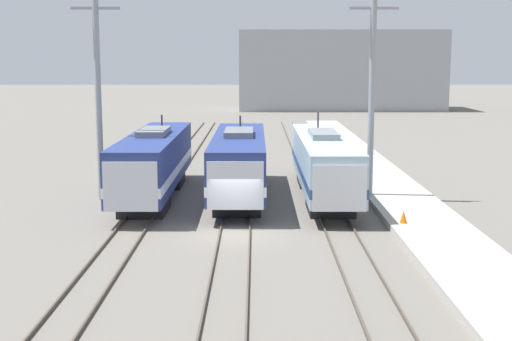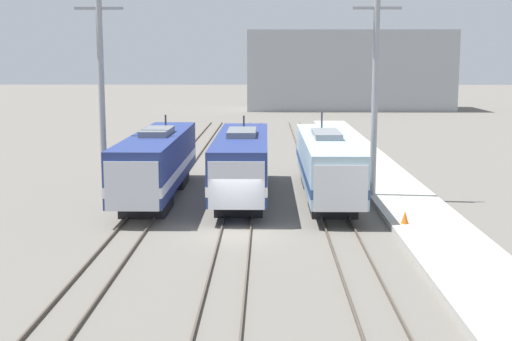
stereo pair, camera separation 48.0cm
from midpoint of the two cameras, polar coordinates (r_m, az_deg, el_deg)
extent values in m
plane|color=#666059|center=(34.25, -1.99, -5.16)|extent=(400.00, 400.00, 0.00)
cube|color=#4C4238|center=(34.93, -11.60, -4.94)|extent=(0.07, 120.00, 0.15)
cube|color=#4C4238|center=(34.67, -9.27, -4.97)|extent=(0.07, 120.00, 0.15)
cube|color=#4C4238|center=(34.27, -3.19, -5.04)|extent=(0.07, 120.00, 0.15)
cube|color=#4C4238|center=(34.21, -0.78, -5.04)|extent=(0.07, 120.00, 0.15)
cube|color=#4C4238|center=(34.35, 5.36, -5.03)|extent=(0.07, 120.00, 0.15)
cube|color=#4C4238|center=(34.51, 7.74, -5.00)|extent=(0.07, 120.00, 0.15)
cube|color=black|center=(39.60, -9.12, -2.64)|extent=(2.47, 3.68, 0.95)
cube|color=black|center=(47.73, -7.52, -0.63)|extent=(2.47, 3.68, 0.95)
cube|color=navy|center=(43.35, -8.30, 0.96)|extent=(2.90, 16.72, 2.90)
cube|color=silver|center=(43.43, -8.28, 0.20)|extent=(2.94, 16.76, 0.52)
cube|color=silver|center=(36.34, -9.94, -0.96)|extent=(2.67, 2.49, 2.46)
cube|color=black|center=(35.12, -10.30, -0.41)|extent=(2.27, 0.08, 0.69)
cube|color=slate|center=(43.16, -8.35, 3.09)|extent=(1.60, 4.18, 0.35)
cylinder|color=#38383D|center=(46.76, -7.70, 3.89)|extent=(0.12, 0.12, 0.90)
cube|color=black|center=(39.39, -1.70, -2.59)|extent=(2.60, 3.54, 0.95)
cube|color=black|center=(47.29, -1.39, -0.64)|extent=(2.60, 3.54, 0.95)
cube|color=navy|center=(43.03, -1.55, 0.95)|extent=(3.05, 16.08, 2.83)
cube|color=silver|center=(43.11, -1.54, 0.20)|extent=(3.09, 16.12, 0.51)
cube|color=silver|center=(36.17, -1.87, -0.92)|extent=(2.81, 2.33, 2.41)
cube|color=black|center=(35.01, -1.93, -0.37)|extent=(2.39, 0.08, 0.67)
cube|color=slate|center=(42.84, -1.55, 3.06)|extent=(1.68, 4.02, 0.35)
cylinder|color=#38383D|center=(46.33, -1.43, 3.85)|extent=(0.12, 0.12, 0.91)
cube|color=#232326|center=(39.44, 5.72, -2.61)|extent=(2.44, 3.83, 0.95)
cube|color=#232326|center=(47.97, 4.72, -0.53)|extent=(2.44, 3.83, 0.95)
cube|color=#9EBCCC|center=(43.40, 5.20, 0.91)|extent=(2.87, 17.40, 2.71)
cube|color=navy|center=(43.48, 5.19, 0.20)|extent=(2.91, 17.44, 0.49)
cube|color=silver|center=(35.63, 6.31, -1.20)|extent=(2.64, 1.72, 2.31)
cube|color=black|center=(34.78, 6.46, -0.60)|extent=(2.24, 0.08, 0.65)
cube|color=gray|center=(43.22, 5.23, 2.92)|extent=(1.58, 4.35, 0.35)
cylinder|color=#38383D|center=(46.97, 4.83, 3.94)|extent=(0.12, 0.12, 1.22)
cylinder|color=gray|center=(42.99, -12.69, 6.09)|extent=(0.36, 0.36, 12.74)
cube|color=gray|center=(43.05, -12.91, 12.54)|extent=(2.83, 0.16, 0.16)
cylinder|color=gray|center=(42.44, 9.07, 6.16)|extent=(0.36, 0.36, 12.74)
cube|color=gray|center=(42.49, 9.23, 12.70)|extent=(2.83, 0.16, 0.16)
cube|color=#A8A59E|center=(35.19, 13.87, -4.77)|extent=(4.00, 120.00, 0.33)
cone|color=orange|center=(35.83, 11.48, -3.65)|extent=(0.37, 0.37, 0.63)
cube|color=#9EA3A8|center=(120.25, 6.74, 7.96)|extent=(33.20, 13.36, 12.86)
camera|label=1|loc=(0.24, -90.37, -0.06)|focal=50.00mm
camera|label=2|loc=(0.24, 89.63, 0.06)|focal=50.00mm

